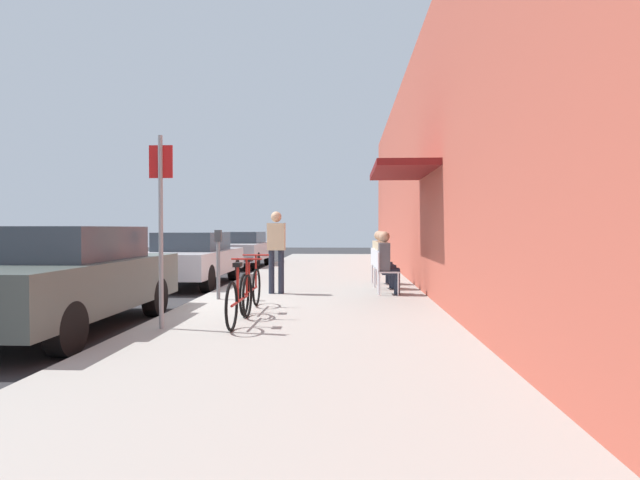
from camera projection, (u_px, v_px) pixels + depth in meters
name	position (u px, v px, depth m)	size (l,w,h in m)	color
ground_plane	(184.00, 311.00, 9.14)	(60.00, 60.00, 0.00)	#2D2D30
sidewalk_slab	(317.00, 294.00, 11.01)	(4.50, 32.00, 0.12)	#9E9B93
building_facade	(430.00, 160.00, 10.81)	(1.40, 32.00, 5.81)	#BC5442
parked_car_0	(65.00, 278.00, 7.31)	(1.80, 4.40, 1.50)	#47514C
parked_car_1	(192.00, 258.00, 13.22)	(1.80, 4.40, 1.37)	#B7B7BC
parked_car_2	(241.00, 249.00, 19.39)	(1.80, 4.40, 1.34)	#B7B7BC
parking_meter	(218.00, 259.00, 9.78)	(0.12, 0.10, 1.32)	slate
street_sign	(161.00, 216.00, 6.92)	(0.32, 0.06, 2.60)	gray
bicycle_0	(240.00, 298.00, 7.28)	(0.46, 1.71, 0.90)	black
bicycle_1	(251.00, 289.00, 8.44)	(0.46, 1.71, 0.90)	black
cafe_chair_0	(384.00, 270.00, 10.54)	(0.44, 0.44, 0.87)	silver
seated_patron_0	(387.00, 260.00, 10.53)	(0.43, 0.36, 1.29)	#232838
cafe_chair_1	(381.00, 266.00, 11.51)	(0.50, 0.50, 0.87)	silver
seated_patron_1	(384.00, 258.00, 11.51)	(0.47, 0.41, 1.29)	#232838
cafe_chair_2	(379.00, 263.00, 12.51)	(0.52, 0.52, 0.87)	silver
seated_patron_2	(381.00, 255.00, 12.52)	(0.48, 0.43, 1.29)	#232838
pedestrian_standing	(276.00, 245.00, 10.63)	(0.36, 0.22, 1.70)	#232838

